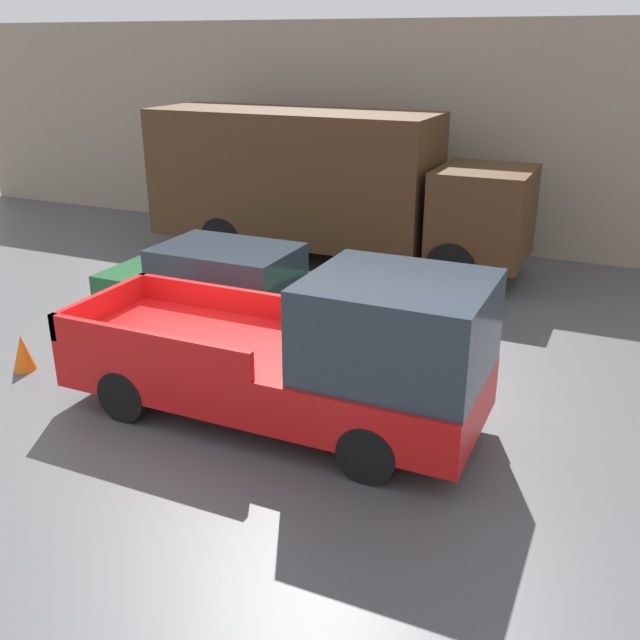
{
  "coord_description": "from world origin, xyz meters",
  "views": [
    {
      "loc": [
        5.68,
        -7.53,
        4.9
      ],
      "look_at": [
        1.71,
        1.2,
        1.12
      ],
      "focal_mm": 40.0,
      "sensor_mm": 36.0,
      "label": 1
    }
  ],
  "objects": [
    {
      "name": "ground_plane",
      "position": [
        0.0,
        0.0,
        0.0
      ],
      "size": [
        60.0,
        60.0,
        0.0
      ],
      "primitive_type": "plane",
      "color": "#4C4C4F"
    },
    {
      "name": "building_wall",
      "position": [
        0.0,
        9.84,
        2.69
      ],
      "size": [
        28.0,
        0.15,
        5.38
      ],
      "color": "gray",
      "rests_on": "ground"
    },
    {
      "name": "pickup_truck",
      "position": [
        2.03,
        0.2,
        1.03
      ],
      "size": [
        5.76,
        2.09,
        2.24
      ],
      "color": "red",
      "rests_on": "ground"
    },
    {
      "name": "car",
      "position": [
        -0.94,
        2.83,
        0.77
      ],
      "size": [
        4.4,
        1.94,
        1.51
      ],
      "color": "#1E592D",
      "rests_on": "ground"
    },
    {
      "name": "delivery_truck",
      "position": [
        -1.09,
        7.41,
        1.86
      ],
      "size": [
        8.77,
        2.38,
        3.43
      ],
      "color": "#472D19",
      "rests_on": "ground"
    },
    {
      "name": "newspaper_box",
      "position": [
        1.83,
        9.52,
        0.49
      ],
      "size": [
        0.45,
        0.4,
        0.98
      ],
      "color": "red",
      "rests_on": "ground"
    },
    {
      "name": "traffic_cone",
      "position": [
        -2.86,
        -0.11,
        0.29
      ],
      "size": [
        0.36,
        0.36,
        0.59
      ],
      "color": "orange",
      "rests_on": "ground"
    }
  ]
}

